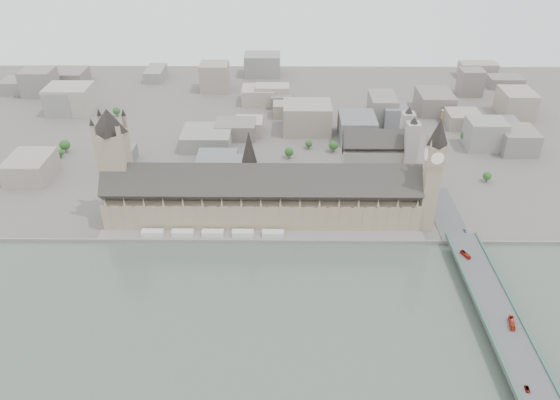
{
  "coord_description": "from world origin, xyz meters",
  "views": [
    {
      "loc": [
        19.14,
        -377.56,
        262.57
      ],
      "look_at": [
        15.6,
        15.23,
        22.77
      ],
      "focal_mm": 35.0,
      "sensor_mm": 36.0,
      "label": 1
    }
  ],
  "objects_px": {
    "westminster_bridge": "(488,299)",
    "car_grey": "(527,389)",
    "red_bus_south": "(512,323)",
    "victoria_tower": "(115,159)",
    "car_approach": "(465,231)",
    "red_bus_north": "(465,255)",
    "palace_of_westminster": "(262,197)",
    "elizabeth_tower": "(433,168)",
    "westminster_abbey": "(379,155)"
  },
  "relations": [
    {
      "from": "westminster_bridge",
      "to": "red_bus_north",
      "type": "height_order",
      "value": "red_bus_north"
    },
    {
      "from": "victoria_tower",
      "to": "car_grey",
      "type": "bearing_deg",
      "value": -34.97
    },
    {
      "from": "victoria_tower",
      "to": "westminster_bridge",
      "type": "xyz_separation_m",
      "value": [
        284.0,
        -113.5,
        -50.08
      ]
    },
    {
      "from": "victoria_tower",
      "to": "car_approach",
      "type": "height_order",
      "value": "victoria_tower"
    },
    {
      "from": "westminster_abbey",
      "to": "red_bus_south",
      "type": "bearing_deg",
      "value": -75.41
    },
    {
      "from": "palace_of_westminster",
      "to": "westminster_bridge",
      "type": "bearing_deg",
      "value": -33.49
    },
    {
      "from": "car_grey",
      "to": "elizabeth_tower",
      "type": "bearing_deg",
      "value": 102.52
    },
    {
      "from": "victoria_tower",
      "to": "westminster_bridge",
      "type": "height_order",
      "value": "victoria_tower"
    },
    {
      "from": "elizabeth_tower",
      "to": "westminster_bridge",
      "type": "bearing_deg",
      "value": -75.89
    },
    {
      "from": "palace_of_westminster",
      "to": "elizabeth_tower",
      "type": "relative_size",
      "value": 2.47
    },
    {
      "from": "palace_of_westminster",
      "to": "westminster_abbey",
      "type": "height_order",
      "value": "westminster_abbey"
    },
    {
      "from": "car_approach",
      "to": "car_grey",
      "type": "bearing_deg",
      "value": -100.93
    },
    {
      "from": "palace_of_westminster",
      "to": "elizabeth_tower",
      "type": "height_order",
      "value": "elizabeth_tower"
    },
    {
      "from": "westminster_bridge",
      "to": "car_approach",
      "type": "xyz_separation_m",
      "value": [
        3.71,
        75.45,
        5.79
      ]
    },
    {
      "from": "westminster_bridge",
      "to": "car_approach",
      "type": "height_order",
      "value": "car_approach"
    },
    {
      "from": "car_grey",
      "to": "car_approach",
      "type": "xyz_separation_m",
      "value": [
        8.58,
        157.2,
        -0.05
      ]
    },
    {
      "from": "elizabeth_tower",
      "to": "car_approach",
      "type": "distance_m",
      "value": 58.27
    },
    {
      "from": "westminster_abbey",
      "to": "car_grey",
      "type": "distance_m",
      "value": 268.63
    },
    {
      "from": "victoria_tower",
      "to": "elizabeth_tower",
      "type": "bearing_deg",
      "value": -3.96
    },
    {
      "from": "victoria_tower",
      "to": "car_grey",
      "type": "height_order",
      "value": "victoria_tower"
    },
    {
      "from": "palace_of_westminster",
      "to": "red_bus_south",
      "type": "height_order",
      "value": "palace_of_westminster"
    },
    {
      "from": "westminster_bridge",
      "to": "car_grey",
      "type": "xyz_separation_m",
      "value": [
        -4.86,
        -81.75,
        5.84
      ]
    },
    {
      "from": "red_bus_north",
      "to": "red_bus_south",
      "type": "bearing_deg",
      "value": -106.02
    },
    {
      "from": "red_bus_north",
      "to": "car_approach",
      "type": "relative_size",
      "value": 2.22
    },
    {
      "from": "westminster_bridge",
      "to": "elizabeth_tower",
      "type": "bearing_deg",
      "value": 104.11
    },
    {
      "from": "red_bus_south",
      "to": "car_grey",
      "type": "bearing_deg",
      "value": -87.21
    },
    {
      "from": "westminster_bridge",
      "to": "westminster_abbey",
      "type": "height_order",
      "value": "westminster_abbey"
    },
    {
      "from": "westminster_abbey",
      "to": "red_bus_south",
      "type": "distance_m",
      "value": 220.35
    },
    {
      "from": "palace_of_westminster",
      "to": "red_bus_north",
      "type": "xyz_separation_m",
      "value": [
        156.98,
        -64.51,
        -11.05
      ]
    },
    {
      "from": "victoria_tower",
      "to": "car_approach",
      "type": "bearing_deg",
      "value": -7.53
    },
    {
      "from": "palace_of_westminster",
      "to": "car_grey",
      "type": "xyz_separation_m",
      "value": [
        157.14,
        -188.95,
        -11.74
      ]
    },
    {
      "from": "westminster_bridge",
      "to": "red_bus_north",
      "type": "xyz_separation_m",
      "value": [
        -5.02,
        42.69,
        6.53
      ]
    },
    {
      "from": "red_bus_north",
      "to": "car_grey",
      "type": "xyz_separation_m",
      "value": [
        0.16,
        -124.44,
        -0.7
      ]
    },
    {
      "from": "victoria_tower",
      "to": "red_bus_south",
      "type": "distance_m",
      "value": 325.11
    },
    {
      "from": "palace_of_westminster",
      "to": "westminster_abbey",
      "type": "distance_m",
      "value": 134.09
    },
    {
      "from": "westminster_abbey",
      "to": "palace_of_westminster",
      "type": "bearing_deg",
      "value": -145.83
    },
    {
      "from": "car_approach",
      "to": "red_bus_south",
      "type": "bearing_deg",
      "value": -97.49
    },
    {
      "from": "palace_of_westminster",
      "to": "red_bus_south",
      "type": "xyz_separation_m",
      "value": [
        166.32,
        -137.57,
        -10.78
      ]
    },
    {
      "from": "elizabeth_tower",
      "to": "red_bus_north",
      "type": "bearing_deg",
      "value": -70.23
    },
    {
      "from": "palace_of_westminster",
      "to": "car_approach",
      "type": "xyz_separation_m",
      "value": [
        165.71,
        -31.75,
        -11.79
      ]
    },
    {
      "from": "westminster_abbey",
      "to": "victoria_tower",
      "type": "bearing_deg",
      "value": -163.5
    },
    {
      "from": "red_bus_north",
      "to": "victoria_tower",
      "type": "bearing_deg",
      "value": 142.46
    },
    {
      "from": "palace_of_westminster",
      "to": "westminster_abbey",
      "type": "relative_size",
      "value": 3.9
    },
    {
      "from": "victoria_tower",
      "to": "car_grey",
      "type": "xyz_separation_m",
      "value": [
        279.14,
        -195.25,
        -44.24
      ]
    },
    {
      "from": "westminster_bridge",
      "to": "car_approach",
      "type": "bearing_deg",
      "value": 87.18
    },
    {
      "from": "palace_of_westminster",
      "to": "westminster_bridge",
      "type": "distance_m",
      "value": 195.05
    },
    {
      "from": "westminster_bridge",
      "to": "westminster_abbey",
      "type": "distance_m",
      "value": 190.56
    },
    {
      "from": "elizabeth_tower",
      "to": "car_grey",
      "type": "xyz_separation_m",
      "value": [
        19.14,
        -177.25,
        -47.13
      ]
    },
    {
      "from": "elizabeth_tower",
      "to": "palace_of_westminster",
      "type": "bearing_deg",
      "value": 175.15
    },
    {
      "from": "red_bus_south",
      "to": "car_grey",
      "type": "distance_m",
      "value": 52.2
    }
  ]
}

